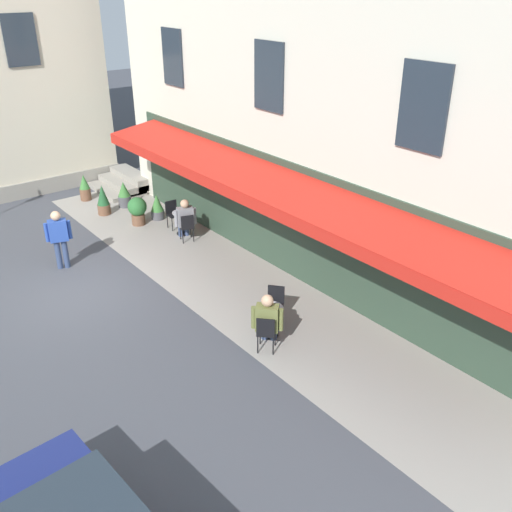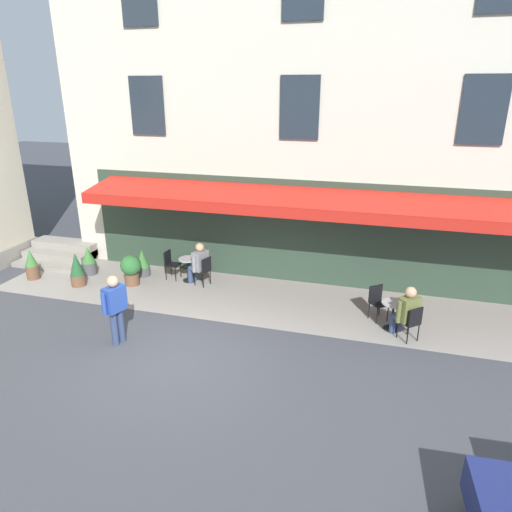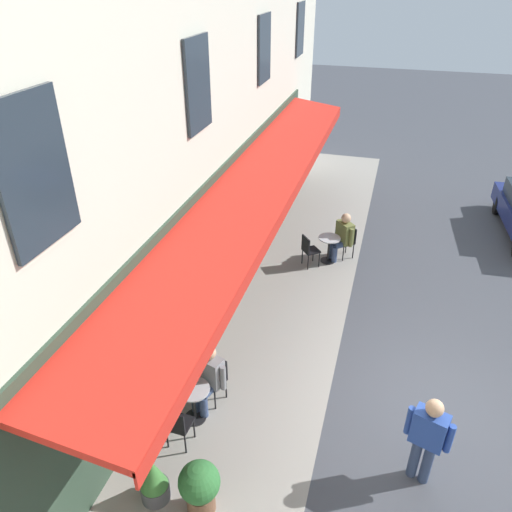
{
  "view_description": "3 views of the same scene",
  "coord_description": "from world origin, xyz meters",
  "px_view_note": "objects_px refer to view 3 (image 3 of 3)",
  "views": [
    {
      "loc": [
        -12.93,
        4.38,
        7.49
      ],
      "look_at": [
        -2.63,
        -3.79,
        0.91
      ],
      "focal_mm": 39.56,
      "sensor_mm": 36.0,
      "label": 1
    },
    {
      "loc": [
        -4.14,
        8.18,
        5.77
      ],
      "look_at": [
        -0.95,
        -3.08,
        1.43
      ],
      "focal_mm": 32.31,
      "sensor_mm": 36.0,
      "label": 2
    },
    {
      "loc": [
        7.12,
        -1.28,
        7.15
      ],
      "look_at": [
        -2.93,
        -4.2,
        0.88
      ],
      "focal_mm": 34.39,
      "sensor_mm": 36.0,
      "label": 3
    }
  ],
  "objects_px": {
    "potted_plant_mid_terrace": "(200,486)",
    "cafe_table_mid_terrace": "(329,246)",
    "seated_companion_in_grey": "(208,376)",
    "cafe_chair_black_facing_street": "(215,375)",
    "potted_plant_entrance_right": "(153,480)",
    "cafe_chair_black_near_door": "(348,239)",
    "walking_pedestrian_in_blue": "(428,435)",
    "cafe_table_near_entrance": "(194,399)",
    "cafe_chair_black_under_awning": "(309,249)",
    "cafe_chair_black_back_row": "(177,424)",
    "seated_patron_in_olive": "(342,235)"
  },
  "relations": [
    {
      "from": "walking_pedestrian_in_blue",
      "to": "potted_plant_mid_terrace",
      "type": "relative_size",
      "value": 1.81
    },
    {
      "from": "seated_companion_in_grey",
      "to": "cafe_chair_black_facing_street",
      "type": "bearing_deg",
      "value": 162.31
    },
    {
      "from": "cafe_chair_black_back_row",
      "to": "potted_plant_mid_terrace",
      "type": "height_order",
      "value": "potted_plant_mid_terrace"
    },
    {
      "from": "cafe_chair_black_back_row",
      "to": "cafe_chair_black_under_awning",
      "type": "xyz_separation_m",
      "value": [
        -6.38,
        1.0,
        0.0
      ]
    },
    {
      "from": "walking_pedestrian_in_blue",
      "to": "potted_plant_entrance_right",
      "type": "height_order",
      "value": "walking_pedestrian_in_blue"
    },
    {
      "from": "potted_plant_mid_terrace",
      "to": "cafe_table_mid_terrace",
      "type": "bearing_deg",
      "value": 174.76
    },
    {
      "from": "cafe_table_mid_terrace",
      "to": "cafe_chair_black_near_door",
      "type": "xyz_separation_m",
      "value": [
        -0.43,
        0.47,
        0.06
      ]
    },
    {
      "from": "potted_plant_entrance_right",
      "to": "cafe_table_mid_terrace",
      "type": "bearing_deg",
      "value": 169.38
    },
    {
      "from": "cafe_table_near_entrance",
      "to": "cafe_chair_black_back_row",
      "type": "distance_m",
      "value": 0.63
    },
    {
      "from": "cafe_chair_black_facing_street",
      "to": "cafe_chair_black_back_row",
      "type": "xyz_separation_m",
      "value": [
        1.23,
        -0.23,
        0.0
      ]
    },
    {
      "from": "cafe_table_near_entrance",
      "to": "seated_companion_in_grey",
      "type": "xyz_separation_m",
      "value": [
        -0.4,
        0.13,
        0.22
      ]
    },
    {
      "from": "walking_pedestrian_in_blue",
      "to": "cafe_chair_black_near_door",
      "type": "bearing_deg",
      "value": -163.52
    },
    {
      "from": "seated_patron_in_olive",
      "to": "walking_pedestrian_in_blue",
      "type": "xyz_separation_m",
      "value": [
        6.53,
        2.14,
        0.29
      ]
    },
    {
      "from": "cafe_table_mid_terrace",
      "to": "seated_companion_in_grey",
      "type": "height_order",
      "value": "seated_companion_in_grey"
    },
    {
      "from": "cafe_table_mid_terrace",
      "to": "walking_pedestrian_in_blue",
      "type": "relative_size",
      "value": 0.43
    },
    {
      "from": "cafe_table_near_entrance",
      "to": "cafe_chair_black_near_door",
      "type": "xyz_separation_m",
      "value": [
        -6.57,
        1.92,
        0.06
      ]
    },
    {
      "from": "cafe_chair_black_facing_street",
      "to": "cafe_chair_black_back_row",
      "type": "distance_m",
      "value": 1.25
    },
    {
      "from": "cafe_table_near_entrance",
      "to": "potted_plant_entrance_right",
      "type": "height_order",
      "value": "potted_plant_entrance_right"
    },
    {
      "from": "potted_plant_mid_terrace",
      "to": "potted_plant_entrance_right",
      "type": "xyz_separation_m",
      "value": [
        0.03,
        -0.75,
        -0.11
      ]
    },
    {
      "from": "cafe_table_mid_terrace",
      "to": "cafe_chair_black_facing_street",
      "type": "bearing_deg",
      "value": -12.83
    },
    {
      "from": "cafe_table_mid_terrace",
      "to": "walking_pedestrian_in_blue",
      "type": "height_order",
      "value": "walking_pedestrian_in_blue"
    },
    {
      "from": "cafe_chair_black_near_door",
      "to": "walking_pedestrian_in_blue",
      "type": "xyz_separation_m",
      "value": [
        6.68,
        1.98,
        0.46
      ]
    },
    {
      "from": "cafe_chair_black_under_awning",
      "to": "seated_companion_in_grey",
      "type": "xyz_separation_m",
      "value": [
        5.35,
        -0.84,
        0.17
      ]
    },
    {
      "from": "cafe_table_near_entrance",
      "to": "walking_pedestrian_in_blue",
      "type": "bearing_deg",
      "value": 88.41
    },
    {
      "from": "seated_companion_in_grey",
      "to": "potted_plant_entrance_right",
      "type": "bearing_deg",
      "value": -3.58
    },
    {
      "from": "seated_companion_in_grey",
      "to": "cafe_table_near_entrance",
      "type": "bearing_deg",
      "value": -17.69
    },
    {
      "from": "cafe_table_mid_terrace",
      "to": "walking_pedestrian_in_blue",
      "type": "xyz_separation_m",
      "value": [
        6.25,
        2.44,
        0.52
      ]
    },
    {
      "from": "cafe_chair_black_near_door",
      "to": "seated_patron_in_olive",
      "type": "xyz_separation_m",
      "value": [
        0.15,
        -0.16,
        0.17
      ]
    },
    {
      "from": "cafe_table_near_entrance",
      "to": "seated_patron_in_olive",
      "type": "relative_size",
      "value": 0.55
    },
    {
      "from": "seated_companion_in_grey",
      "to": "cafe_chair_black_under_awning",
      "type": "bearing_deg",
      "value": 171.11
    },
    {
      "from": "seated_patron_in_olive",
      "to": "cafe_chair_black_under_awning",
      "type": "bearing_deg",
      "value": -49.58
    },
    {
      "from": "cafe_chair_black_near_door",
      "to": "potted_plant_entrance_right",
      "type": "bearing_deg",
      "value": -13.21
    },
    {
      "from": "cafe_chair_black_near_door",
      "to": "cafe_table_mid_terrace",
      "type": "bearing_deg",
      "value": -47.49
    },
    {
      "from": "walking_pedestrian_in_blue",
      "to": "cafe_table_near_entrance",
      "type": "bearing_deg",
      "value": -91.59
    },
    {
      "from": "cafe_chair_black_facing_street",
      "to": "walking_pedestrian_in_blue",
      "type": "distance_m",
      "value": 3.8
    },
    {
      "from": "cafe_table_mid_terrace",
      "to": "cafe_table_near_entrance",
      "type": "bearing_deg",
      "value": -13.31
    },
    {
      "from": "cafe_chair_black_facing_street",
      "to": "seated_patron_in_olive",
      "type": "distance_m",
      "value": 6.03
    },
    {
      "from": "cafe_table_mid_terrace",
      "to": "potted_plant_mid_terrace",
      "type": "distance_m",
      "value": 7.75
    },
    {
      "from": "cafe_chair_black_facing_street",
      "to": "cafe_chair_black_back_row",
      "type": "height_order",
      "value": "same"
    },
    {
      "from": "cafe_chair_black_near_door",
      "to": "walking_pedestrian_in_blue",
      "type": "bearing_deg",
      "value": 16.48
    },
    {
      "from": "cafe_table_mid_terrace",
      "to": "potted_plant_entrance_right",
      "type": "distance_m",
      "value": 7.88
    },
    {
      "from": "cafe_chair_black_near_door",
      "to": "potted_plant_entrance_right",
      "type": "distance_m",
      "value": 8.4
    },
    {
      "from": "potted_plant_mid_terrace",
      "to": "cafe_table_near_entrance",
      "type": "bearing_deg",
      "value": -154.63
    },
    {
      "from": "cafe_chair_black_under_awning",
      "to": "cafe_chair_black_near_door",
      "type": "bearing_deg",
      "value": 130.78
    },
    {
      "from": "seated_companion_in_grey",
      "to": "potted_plant_mid_terrace",
      "type": "xyz_separation_m",
      "value": [
        1.97,
        0.62,
        -0.18
      ]
    },
    {
      "from": "cafe_chair_black_facing_street",
      "to": "seated_patron_in_olive",
      "type": "height_order",
      "value": "seated_patron_in_olive"
    },
    {
      "from": "cafe_chair_black_near_door",
      "to": "walking_pedestrian_in_blue",
      "type": "relative_size",
      "value": 0.53
    },
    {
      "from": "cafe_table_near_entrance",
      "to": "cafe_chair_black_facing_street",
      "type": "xyz_separation_m",
      "value": [
        -0.6,
        0.19,
        0.06
      ]
    },
    {
      "from": "cafe_chair_black_facing_street",
      "to": "potted_plant_mid_terrace",
      "type": "xyz_separation_m",
      "value": [
        2.18,
        0.55,
        -0.01
      ]
    },
    {
      "from": "walking_pedestrian_in_blue",
      "to": "seated_companion_in_grey",
      "type": "bearing_deg",
      "value": -97.61
    }
  ]
}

